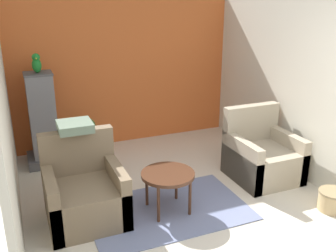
{
  "coord_description": "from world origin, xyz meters",
  "views": [
    {
      "loc": [
        -1.73,
        -2.3,
        2.44
      ],
      "look_at": [
        0.0,
        1.86,
        0.86
      ],
      "focal_mm": 40.0,
      "sensor_mm": 36.0,
      "label": 1
    }
  ],
  "objects_px": {
    "birdcage": "(43,123)",
    "potted_plant": "(88,132)",
    "coffee_table": "(168,177)",
    "armchair_left": "(85,194)",
    "wicker_basket": "(333,200)",
    "armchair_right": "(262,157)",
    "parrot": "(36,64)"
  },
  "relations": [
    {
      "from": "parrot",
      "to": "wicker_basket",
      "type": "bearing_deg",
      "value": -42.2
    },
    {
      "from": "birdcage",
      "to": "parrot",
      "type": "xyz_separation_m",
      "value": [
        0.0,
        0.0,
        0.89
      ]
    },
    {
      "from": "potted_plant",
      "to": "coffee_table",
      "type": "bearing_deg",
      "value": -75.26
    },
    {
      "from": "armchair_right",
      "to": "birdcage",
      "type": "distance_m",
      "value": 3.23
    },
    {
      "from": "parrot",
      "to": "wicker_basket",
      "type": "height_order",
      "value": "parrot"
    },
    {
      "from": "armchair_right",
      "to": "birdcage",
      "type": "bearing_deg",
      "value": 148.55
    },
    {
      "from": "armchair_left",
      "to": "potted_plant",
      "type": "height_order",
      "value": "armchair_left"
    },
    {
      "from": "potted_plant",
      "to": "wicker_basket",
      "type": "height_order",
      "value": "potted_plant"
    },
    {
      "from": "armchair_right",
      "to": "coffee_table",
      "type": "bearing_deg",
      "value": -168.72
    },
    {
      "from": "parrot",
      "to": "armchair_left",
      "type": "bearing_deg",
      "value": -81.8
    },
    {
      "from": "potted_plant",
      "to": "wicker_basket",
      "type": "distance_m",
      "value": 3.66
    },
    {
      "from": "coffee_table",
      "to": "armchair_right",
      "type": "relative_size",
      "value": 0.65
    },
    {
      "from": "coffee_table",
      "to": "armchair_right",
      "type": "distance_m",
      "value": 1.59
    },
    {
      "from": "armchair_left",
      "to": "birdcage",
      "type": "distance_m",
      "value": 1.82
    },
    {
      "from": "armchair_right",
      "to": "parrot",
      "type": "height_order",
      "value": "parrot"
    },
    {
      "from": "armchair_right",
      "to": "wicker_basket",
      "type": "relative_size",
      "value": 2.85
    },
    {
      "from": "birdcage",
      "to": "coffee_table",
      "type": "bearing_deg",
      "value": -59.08
    },
    {
      "from": "coffee_table",
      "to": "parrot",
      "type": "relative_size",
      "value": 2.23
    },
    {
      "from": "armchair_left",
      "to": "wicker_basket",
      "type": "xyz_separation_m",
      "value": [
        2.76,
        -0.96,
        -0.17
      ]
    },
    {
      "from": "armchair_left",
      "to": "potted_plant",
      "type": "distance_m",
      "value": 1.87
    },
    {
      "from": "coffee_table",
      "to": "wicker_basket",
      "type": "distance_m",
      "value": 1.99
    },
    {
      "from": "armchair_right",
      "to": "potted_plant",
      "type": "distance_m",
      "value": 2.71
    },
    {
      "from": "armchair_left",
      "to": "coffee_table",
      "type": "bearing_deg",
      "value": -12.97
    },
    {
      "from": "birdcage",
      "to": "potted_plant",
      "type": "distance_m",
      "value": 0.7
    },
    {
      "from": "armchair_right",
      "to": "wicker_basket",
      "type": "height_order",
      "value": "armchair_right"
    },
    {
      "from": "armchair_left",
      "to": "wicker_basket",
      "type": "bearing_deg",
      "value": -19.17
    },
    {
      "from": "coffee_table",
      "to": "armchair_right",
      "type": "height_order",
      "value": "armchair_right"
    },
    {
      "from": "coffee_table",
      "to": "armchair_left",
      "type": "bearing_deg",
      "value": 167.03
    },
    {
      "from": "birdcage",
      "to": "wicker_basket",
      "type": "xyz_separation_m",
      "value": [
        3.01,
        -2.73,
        -0.5
      ]
    },
    {
      "from": "armchair_left",
      "to": "wicker_basket",
      "type": "relative_size",
      "value": 2.85
    },
    {
      "from": "armchair_right",
      "to": "birdcage",
      "type": "relative_size",
      "value": 0.7
    },
    {
      "from": "armchair_left",
      "to": "birdcage",
      "type": "relative_size",
      "value": 0.7
    }
  ]
}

